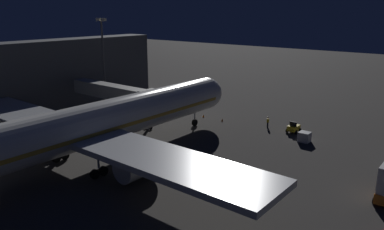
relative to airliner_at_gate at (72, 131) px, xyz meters
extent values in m
plane|color=#383533|center=(0.00, -9.94, -5.26)|extent=(320.00, 320.00, 0.00)
cylinder|color=silver|center=(0.00, -1.17, 0.19)|extent=(5.63, 54.50, 5.63)
sphere|color=silver|center=(0.00, -28.42, 0.19)|extent=(5.52, 5.52, 5.52)
cube|color=gold|center=(0.00, -1.17, -0.23)|extent=(5.69, 52.32, 0.50)
cube|color=black|center=(0.00, -26.73, 1.18)|extent=(3.10, 1.40, 0.90)
cube|color=#B7BABF|center=(0.00, -1.56, -0.79)|extent=(55.41, 7.56, 0.70)
cylinder|color=#B7BABF|center=(-9.25, -2.56, -2.88)|extent=(3.18, 5.37, 3.18)
cylinder|color=black|center=(-9.25, -5.24, -2.88)|extent=(2.70, 0.15, 2.70)
cylinder|color=#B7BABF|center=(9.25, -2.56, -2.88)|extent=(3.18, 5.37, 3.18)
cylinder|color=black|center=(9.25, -5.24, -2.88)|extent=(2.70, 0.15, 2.70)
cylinder|color=#B7BABF|center=(0.00, -24.92, -3.04)|extent=(0.28, 0.28, 2.03)
cylinder|color=black|center=(0.00, -24.92, -4.66)|extent=(0.45, 1.20, 1.20)
cylinder|color=#B7BABF|center=(-4.20, -0.56, -3.04)|extent=(0.28, 0.28, 2.03)
cylinder|color=black|center=(-4.20, -1.21, -4.66)|extent=(0.45, 1.20, 1.20)
cylinder|color=black|center=(-4.20, 0.09, -4.66)|extent=(0.45, 1.20, 1.20)
cylinder|color=#B7BABF|center=(4.20, -0.56, -3.04)|extent=(0.28, 0.28, 2.03)
cylinder|color=black|center=(4.20, -1.21, -4.66)|extent=(0.45, 1.20, 1.20)
cylinder|color=black|center=(4.20, 0.09, -4.66)|extent=(0.45, 1.20, 1.20)
cube|color=#9E9E99|center=(14.27, -18.34, 0.19)|extent=(20.33, 2.60, 2.50)
cube|color=#9E9E99|center=(4.10, -18.34, 0.19)|extent=(3.20, 3.40, 3.00)
cube|color=black|center=(2.70, -18.34, 0.19)|extent=(0.70, 3.20, 2.70)
cylinder|color=#B7BABF|center=(5.10, -18.34, -3.16)|extent=(0.56, 0.56, 4.20)
cylinder|color=black|center=(4.50, -18.34, -4.96)|extent=(0.25, 0.60, 0.60)
cylinder|color=black|center=(5.70, -18.34, -4.96)|extent=(0.25, 0.60, 0.60)
cylinder|color=#59595E|center=(25.50, -25.53, 3.68)|extent=(0.40, 0.40, 17.87)
cube|color=#F9EFC6|center=(24.60, -25.53, 12.86)|extent=(1.10, 0.50, 0.60)
cube|color=#F9EFC6|center=(26.40, -25.53, 12.86)|extent=(1.10, 0.50, 0.60)
cylinder|color=black|center=(-32.55, -18.50, -4.91)|extent=(0.24, 0.70, 0.70)
cylinder|color=black|center=(-32.55, -14.79, -4.91)|extent=(0.24, 0.70, 0.70)
cube|color=yellow|center=(-15.43, -32.44, -4.46)|extent=(1.50, 2.21, 0.90)
cube|color=black|center=(-15.43, -32.11, -3.66)|extent=(1.20, 0.20, 0.70)
cylinder|color=black|center=(-16.24, -33.21, -4.91)|extent=(0.24, 0.70, 0.70)
cylinder|color=black|center=(-14.62, -33.21, -4.91)|extent=(0.24, 0.70, 0.70)
cylinder|color=black|center=(-16.24, -31.66, -4.91)|extent=(0.24, 0.70, 0.70)
cylinder|color=black|center=(-14.62, -31.66, -4.91)|extent=(0.24, 0.70, 0.70)
cube|color=#B7BABF|center=(-18.75, -29.09, -4.47)|extent=(1.70, 1.61, 1.57)
cylinder|color=black|center=(-10.60, -32.35, -4.81)|extent=(0.28, 0.28, 0.90)
cylinder|color=yellow|center=(-10.60, -32.35, -4.03)|extent=(0.40, 0.40, 0.65)
sphere|color=tan|center=(-10.60, -32.35, -3.59)|extent=(0.24, 0.24, 0.24)
sphere|color=orange|center=(-10.60, -32.35, -3.54)|extent=(0.23, 0.23, 0.23)
cone|color=orange|center=(-2.20, -30.42, -4.98)|extent=(0.36, 0.36, 0.55)
cone|color=orange|center=(2.20, -30.42, -4.98)|extent=(0.36, 0.36, 0.55)
camera|label=1|loc=(-40.20, 25.82, 14.71)|focal=35.33mm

